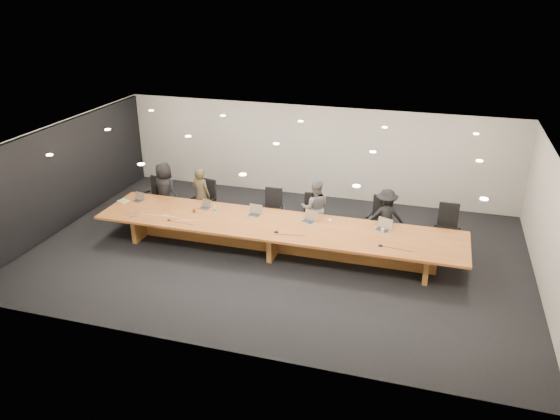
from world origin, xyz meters
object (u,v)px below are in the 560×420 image
object	(u,v)px
amber_mug	(194,211)
mic_right	(381,245)
laptop_b	(204,205)
paper_cup_far	(383,231)
chair_mid_left	(272,209)
person_c	(315,208)
laptop_c	(254,211)
paper_cup_near	(330,221)
mic_center	(276,232)
chair_left	(204,201)
av_box	(134,216)
mic_left	(169,220)
laptop_e	(382,225)
chair_mid_right	(312,214)
conference_table	(276,233)
water_bottle	(215,210)
laptop_a	(137,197)
person_b	(201,195)
person_d	(386,217)
laptop_d	(308,217)
person_a	(165,191)
chair_right	(379,220)
chair_far_left	(153,196)

from	to	relation	value
amber_mug	mic_right	world-z (taller)	amber_mug
laptop_b	paper_cup_far	bearing A→B (deg)	12.81
chair_mid_left	person_c	distance (m)	1.21
laptop_c	amber_mug	world-z (taller)	laptop_c
paper_cup_near	mic_center	world-z (taller)	paper_cup_near
paper_cup_near	mic_center	distance (m)	1.40
chair_left	av_box	xyz separation A→B (m)	(-1.09, -1.79, 0.17)
chair_mid_left	paper_cup_near	xyz separation A→B (m)	(1.75, -0.84, 0.24)
person_c	mic_left	bearing A→B (deg)	14.66
chair_mid_left	laptop_c	size ratio (longest dim) A/B	3.29
laptop_e	chair_left	bearing A→B (deg)	-168.49
chair_mid_right	mic_right	size ratio (longest dim) A/B	8.66
laptop_e	conference_table	bearing A→B (deg)	-150.60
water_bottle	mic_left	world-z (taller)	water_bottle
laptop_a	person_c	bearing A→B (deg)	21.69
chair_mid_right	person_b	world-z (taller)	person_b
person_c	mic_right	bearing A→B (deg)	124.33
laptop_c	paper_cup_far	bearing A→B (deg)	2.10
person_d	laptop_d	xyz separation A→B (m)	(-1.79, -0.90, 0.15)
chair_mid_left	mic_center	bearing A→B (deg)	-70.66
person_a	person_b	world-z (taller)	person_a
chair_mid_left	chair_mid_right	xyz separation A→B (m)	(1.11, 0.02, -0.01)
person_c	av_box	world-z (taller)	person_c
chair_right	amber_mug	xyz separation A→B (m)	(-4.55, -1.22, 0.20)
chair_far_left	laptop_c	size ratio (longest dim) A/B	3.23
conference_table	laptop_a	distance (m)	4.01
water_bottle	amber_mug	bearing A→B (deg)	-172.94
paper_cup_near	laptop_c	bearing A→B (deg)	-177.33
person_d	paper_cup_near	size ratio (longest dim) A/B	15.17
chair_far_left	paper_cup_far	xyz separation A→B (m)	(6.56, -0.98, 0.25)
mic_left	chair_mid_left	bearing A→B (deg)	40.96
chair_far_left	paper_cup_near	xyz separation A→B (m)	(5.27, -0.82, 0.25)
conference_table	laptop_e	size ratio (longest dim) A/B	24.45
laptop_a	mic_center	size ratio (longest dim) A/B	2.34
chair_left	chair_mid_right	xyz separation A→B (m)	(3.06, 0.07, -0.05)
chair_left	water_bottle	world-z (taller)	chair_left
laptop_d	chair_mid_right	bearing A→B (deg)	119.32
person_a	person_c	size ratio (longest dim) A/B	1.06
laptop_e	chair_mid_left	bearing A→B (deg)	-175.31
laptop_d	laptop_e	distance (m)	1.80
laptop_b	laptop_e	xyz separation A→B (m)	(4.57, -0.03, 0.03)
person_b	paper_cup_far	size ratio (longest dim) A/B	16.34
chair_right	amber_mug	size ratio (longest dim) A/B	12.54
chair_mid_left	water_bottle	xyz separation A→B (m)	(-1.15, -1.11, 0.30)
amber_mug	chair_mid_left	bearing A→B (deg)	34.68
chair_right	water_bottle	xyz separation A→B (m)	(-4.00, -1.15, 0.26)
conference_table	chair_mid_right	bearing A→B (deg)	65.22
laptop_c	mic_left	xyz separation A→B (m)	(-1.92, -0.88, -0.12)
person_c	laptop_b	world-z (taller)	person_c
laptop_a	amber_mug	size ratio (longest dim) A/B	3.08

